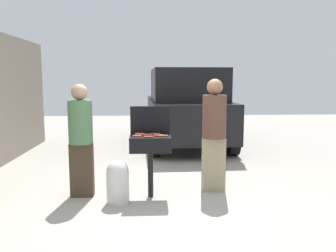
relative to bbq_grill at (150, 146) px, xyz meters
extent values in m
plane|color=#9E998E|center=(0.03, -0.08, -0.78)|extent=(24.00, 24.00, 0.00)
cylinder|color=black|center=(0.00, 0.00, -0.43)|extent=(0.08, 0.08, 0.70)
cube|color=black|center=(0.00, 0.00, 0.03)|extent=(0.60, 0.44, 0.22)
cube|color=black|center=(0.00, 0.22, 0.35)|extent=(0.60, 0.05, 0.42)
cylinder|color=#B74C33|center=(0.12, -0.04, 0.16)|extent=(0.13, 0.04, 0.03)
cylinder|color=#C6593D|center=(-0.02, -0.15, 0.16)|extent=(0.13, 0.03, 0.03)
cylinder|color=#AD4228|center=(0.08, 0.10, 0.16)|extent=(0.13, 0.04, 0.03)
cylinder|color=#B74C33|center=(-0.15, 0.14, 0.16)|extent=(0.13, 0.03, 0.03)
cylinder|color=#C6593D|center=(-0.04, 0.05, 0.16)|extent=(0.13, 0.04, 0.03)
cylinder|color=#AD4228|center=(-0.16, 0.11, 0.16)|extent=(0.13, 0.03, 0.03)
cylinder|color=#C6593D|center=(-0.19, -0.08, 0.16)|extent=(0.13, 0.03, 0.03)
cylinder|color=#C6593D|center=(0.19, -0.08, 0.16)|extent=(0.13, 0.03, 0.03)
cylinder|color=#B74C33|center=(-0.16, 0.05, 0.16)|extent=(0.13, 0.03, 0.03)
cylinder|color=silver|center=(-0.47, -0.23, -0.55)|extent=(0.32, 0.32, 0.46)
sphere|color=silver|center=(-0.47, -0.23, -0.32)|extent=(0.31, 0.31, 0.31)
cube|color=#3F3323|center=(-1.02, 0.09, -0.38)|extent=(0.34, 0.18, 0.81)
cylinder|color=#4C724C|center=(-1.02, 0.09, 0.35)|extent=(0.35, 0.35, 0.64)
sphere|color=tan|center=(-1.02, 0.09, 0.78)|extent=(0.24, 0.24, 0.24)
cube|color=gray|center=(0.99, 0.24, -0.36)|extent=(0.35, 0.19, 0.84)
cylinder|color=brown|center=(0.99, 0.24, 0.40)|extent=(0.37, 0.37, 0.67)
sphere|color=#936B4C|center=(0.99, 0.24, 0.85)|extent=(0.25, 0.25, 0.25)
cube|color=black|center=(0.97, 4.27, -0.01)|extent=(2.03, 4.45, 0.90)
cube|color=black|center=(0.97, 4.07, 0.84)|extent=(1.84, 2.65, 0.80)
cylinder|color=black|center=(1.91, 2.75, -0.46)|extent=(0.24, 0.65, 0.64)
cylinder|color=black|center=(0.11, 2.70, -0.46)|extent=(0.24, 0.65, 0.64)
cylinder|color=black|center=(1.82, 5.83, -0.46)|extent=(0.24, 0.65, 0.64)
cylinder|color=black|center=(0.02, 5.78, -0.46)|extent=(0.24, 0.65, 0.64)
camera|label=1|loc=(-0.02, -5.00, 0.96)|focal=36.91mm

